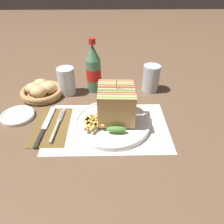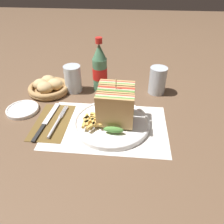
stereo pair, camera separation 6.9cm
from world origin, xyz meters
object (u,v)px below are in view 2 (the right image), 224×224
(plate_main, at_px, (111,122))
(club_sandwich, at_px, (116,105))
(bread_basket, at_px, (49,87))
(side_saucer, at_px, (23,109))
(fork, at_px, (56,124))
(glass_near, at_px, (157,82))
(coke_bottle_near, at_px, (100,69))
(knife, at_px, (46,121))
(glass_far, at_px, (73,80))

(plate_main, xyz_separation_m, club_sandwich, (0.01, 0.01, 0.07))
(bread_basket, xyz_separation_m, side_saucer, (-0.05, -0.15, -0.02))
(plate_main, bearing_deg, bread_basket, 145.34)
(fork, bearing_deg, glass_near, 39.84)
(fork, xyz_separation_m, coke_bottle_near, (0.12, 0.27, 0.09))
(plate_main, distance_m, glass_near, 0.29)
(club_sandwich, xyz_separation_m, coke_bottle_near, (-0.09, 0.23, 0.02))
(glass_near, distance_m, side_saucer, 0.54)
(fork, distance_m, coke_bottle_near, 0.30)
(fork, bearing_deg, side_saucer, 158.21)
(knife, relative_size, glass_near, 1.95)
(side_saucer, bearing_deg, glass_far, 47.09)
(plate_main, distance_m, club_sandwich, 0.07)
(plate_main, height_order, coke_bottle_near, coke_bottle_near)
(fork, bearing_deg, plate_main, 10.48)
(coke_bottle_near, distance_m, bread_basket, 0.23)
(plate_main, bearing_deg, side_saucer, 171.55)
(club_sandwich, relative_size, side_saucer, 1.32)
(coke_bottle_near, bearing_deg, glass_near, -1.40)
(fork, height_order, bread_basket, bread_basket)
(plate_main, bearing_deg, glass_near, 54.66)
(club_sandwich, xyz_separation_m, fork, (-0.20, -0.03, -0.07))
(glass_near, relative_size, glass_far, 1.00)
(knife, distance_m, coke_bottle_near, 0.31)
(knife, bearing_deg, bread_basket, 109.73)
(fork, bearing_deg, coke_bottle_near, 70.16)
(club_sandwich, distance_m, coke_bottle_near, 0.25)
(club_sandwich, height_order, fork, club_sandwich)
(club_sandwich, xyz_separation_m, knife, (-0.24, -0.02, -0.07))
(coke_bottle_near, height_order, side_saucer, coke_bottle_near)
(knife, relative_size, bread_basket, 1.29)
(plate_main, relative_size, club_sandwich, 1.67)
(club_sandwich, distance_m, glass_far, 0.29)
(club_sandwich, distance_m, glass_near, 0.28)
(fork, relative_size, bread_basket, 1.05)
(club_sandwich, height_order, glass_far, club_sandwich)
(fork, distance_m, glass_near, 0.44)
(plate_main, relative_size, glass_far, 2.33)
(fork, xyz_separation_m, glass_far, (0.00, 0.24, 0.04))
(plate_main, distance_m, knife, 0.23)
(fork, xyz_separation_m, bread_basket, (-0.10, 0.22, 0.01))
(coke_bottle_near, height_order, bread_basket, coke_bottle_near)
(glass_far, bearing_deg, side_saucer, -132.91)
(plate_main, height_order, glass_far, glass_far)
(fork, height_order, knife, fork)
(coke_bottle_near, bearing_deg, glass_far, -167.74)
(coke_bottle_near, bearing_deg, bread_basket, -168.21)
(bread_basket, height_order, side_saucer, bread_basket)
(knife, relative_size, side_saucer, 1.85)
(fork, distance_m, glass_far, 0.24)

